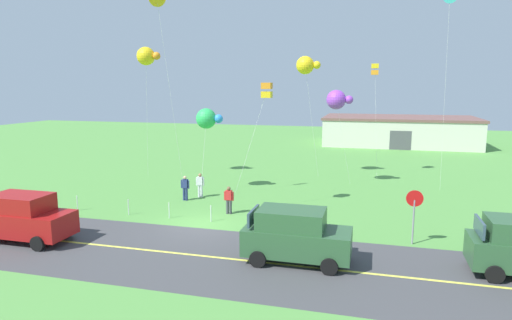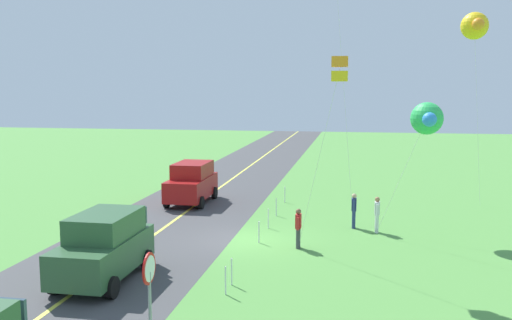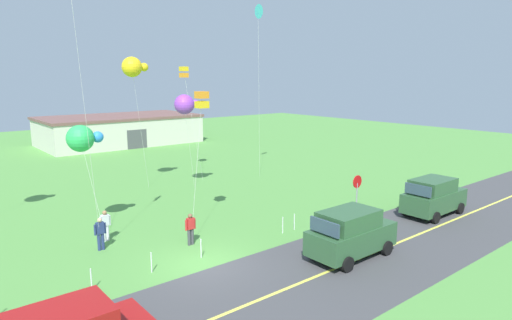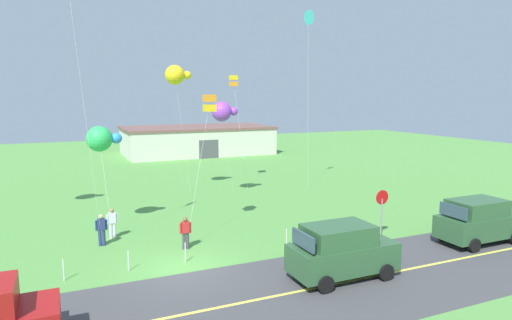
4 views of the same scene
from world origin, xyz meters
TOP-DOWN VIEW (x-y plane):
  - ground_plane at (0.00, 0.00)m, footprint 120.00×120.00m
  - asphalt_road at (0.00, -4.00)m, footprint 120.00×7.00m
  - road_centre_stripe at (0.00, -4.00)m, footprint 120.00×0.16m
  - car_suv_foreground at (5.65, -3.57)m, footprint 4.40×2.12m
  - car_parked_west_near at (-7.09, -4.38)m, footprint 4.40×2.12m
  - stop_sign at (10.53, -0.10)m, footprint 0.76×0.08m
  - person_adult_near at (-2.29, 5.53)m, footprint 0.58×0.22m
  - person_adult_companion at (0.76, 2.37)m, footprint 0.58×0.22m
  - person_child_watcher at (-2.91, 4.53)m, footprint 0.58×0.22m
  - kite_red_low at (-2.51, 7.53)m, footprint 1.90×2.70m
  - kite_blue_mid at (2.57, 3.95)m, footprint 2.11×1.86m
  - kite_green_far at (3.29, 13.82)m, footprint 1.90×1.40m
  - kite_orange_near at (5.95, 11.43)m, footprint 1.90×1.51m
  - kite_cyan_top at (-8.50, 10.42)m, footprint 1.92×1.57m
  - kite_purple_back at (8.46, 15.77)m, footprint 0.81×1.90m
  - warehouse_distant at (11.58, 37.18)m, footprint 18.36×10.20m
  - fence_post_0 at (-8.08, 0.70)m, footprint 0.05×0.05m
  - fence_post_1 at (-4.70, 0.70)m, footprint 0.05×0.05m
  - fence_post_2 at (-2.17, 0.70)m, footprint 0.05×0.05m
  - fence_post_3 at (0.29, 0.70)m, footprint 0.05×0.05m
  - fence_post_4 at (5.39, 0.70)m, footprint 0.05×0.05m
  - fence_post_5 at (6.24, 0.70)m, footprint 0.05×0.05m

SIDE VIEW (x-z plane):
  - ground_plane at x=0.00m, z-range -0.10..0.00m
  - asphalt_road at x=0.00m, z-range 0.00..0.00m
  - road_centre_stripe at x=0.00m, z-range 0.00..0.01m
  - fence_post_0 at x=-8.08m, z-range 0.00..0.90m
  - fence_post_1 at x=-4.70m, z-range 0.00..0.90m
  - fence_post_2 at x=-2.17m, z-range 0.00..0.90m
  - fence_post_3 at x=0.29m, z-range 0.00..0.90m
  - fence_post_4 at x=5.39m, z-range 0.00..0.90m
  - fence_post_5 at x=6.24m, z-range 0.00..0.90m
  - person_adult_near at x=-2.29m, z-range 0.06..1.66m
  - person_adult_companion at x=0.76m, z-range 0.06..1.66m
  - person_child_watcher at x=-2.91m, z-range 0.06..1.66m
  - car_suv_foreground at x=5.65m, z-range 0.03..2.27m
  - car_parked_west_near at x=-7.09m, z-range 0.03..2.27m
  - warehouse_distant at x=11.58m, z-range 0.00..3.50m
  - stop_sign at x=10.53m, z-range 0.52..3.08m
  - kite_red_low at x=-2.51m, z-range 2.17..7.92m
  - kite_orange_near at x=5.95m, z-range 2.79..9.78m
  - kite_blue_mid at x=2.57m, z-range 3.27..10.70m
  - kite_purple_back at x=8.46m, z-range 4.04..13.03m
  - kite_green_far at x=3.29m, z-range 4.07..13.62m
  - kite_cyan_top at x=-8.50m, z-range 4.41..14.63m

